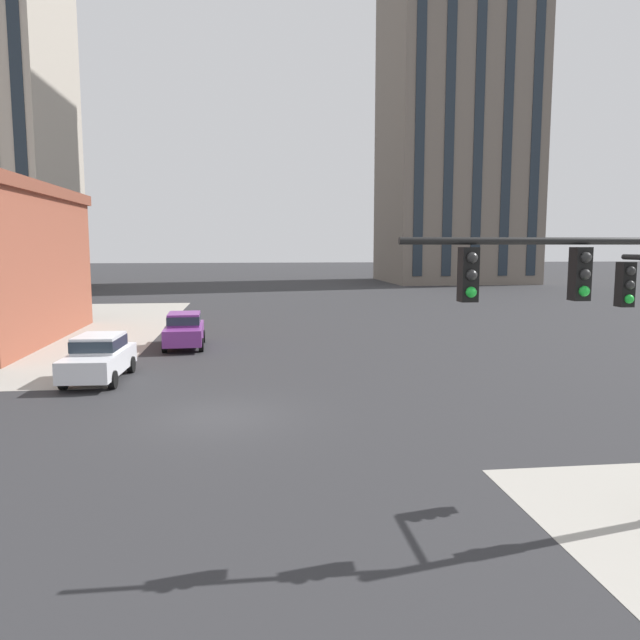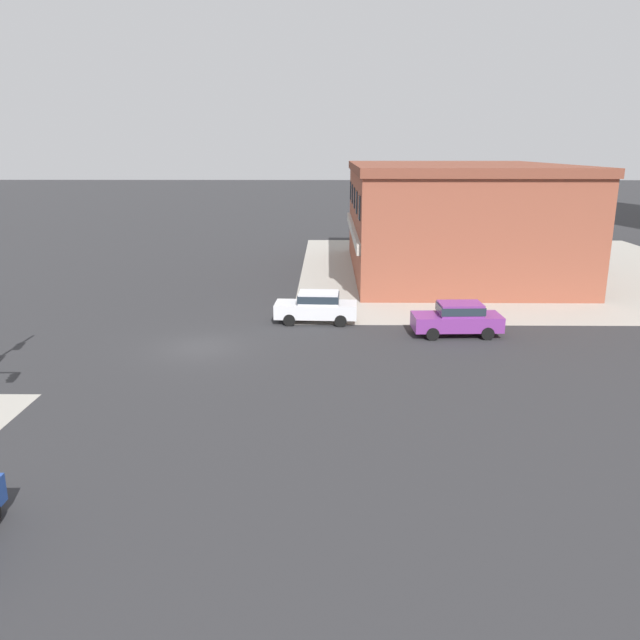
% 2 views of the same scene
% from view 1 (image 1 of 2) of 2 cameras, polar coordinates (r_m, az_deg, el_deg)
% --- Properties ---
extents(ground_plane, '(320.00, 320.00, 0.00)m').
position_cam_1_polar(ground_plane, '(18.14, -9.53, -8.94)').
color(ground_plane, '#2D2D30').
extents(traffic_signal_main, '(5.25, 2.09, 5.71)m').
position_cam_1_polar(traffic_signal_main, '(11.94, 26.43, -0.39)').
color(traffic_signal_main, black).
rests_on(traffic_signal_main, ground).
extents(car_main_southbound_near, '(2.03, 4.47, 1.68)m').
position_cam_1_polar(car_main_southbound_near, '(30.40, -12.59, -0.79)').
color(car_main_southbound_near, '#7A3389').
rests_on(car_main_southbound_near, ground).
extents(car_main_southbound_far, '(2.04, 4.48, 1.68)m').
position_cam_1_polar(car_main_southbound_far, '(23.83, -19.99, -3.17)').
color(car_main_southbound_far, silver).
rests_on(car_main_southbound_far, ground).
extents(residential_tower_skyline_right, '(18.64, 17.72, 60.75)m').
position_cam_1_polar(residential_tower_skyline_right, '(89.92, 12.69, 23.28)').
color(residential_tower_skyline_right, '#70665B').
rests_on(residential_tower_skyline_right, ground).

